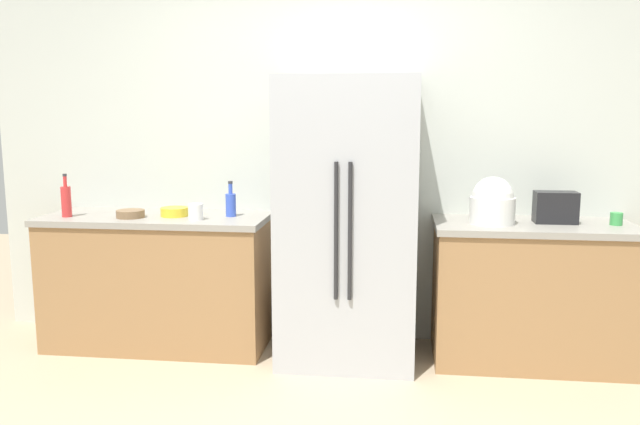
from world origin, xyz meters
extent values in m
cube|color=silver|center=(0.00, 1.69, 1.39)|extent=(4.85, 0.10, 2.79)
cube|color=#9E7247|center=(-1.16, 1.33, 0.42)|extent=(1.45, 0.59, 0.85)
cube|color=gray|center=(-1.16, 1.33, 0.87)|extent=(1.48, 0.62, 0.04)
cube|color=#9E7247|center=(1.26, 1.33, 0.42)|extent=(1.18, 0.59, 0.85)
cube|color=gray|center=(1.26, 1.33, 0.87)|extent=(1.21, 0.62, 0.04)
cube|color=#B2B5BA|center=(0.12, 1.27, 0.89)|extent=(0.85, 0.70, 1.78)
cylinder|color=#262628|center=(0.08, 0.90, 0.89)|extent=(0.02, 0.02, 0.80)
cylinder|color=#262628|center=(0.16, 0.90, 0.89)|extent=(0.02, 0.02, 0.80)
cube|color=black|center=(1.39, 1.35, 0.98)|extent=(0.25, 0.14, 0.19)
cylinder|color=white|center=(1.00, 1.28, 0.97)|extent=(0.27, 0.27, 0.16)
sphere|color=white|center=(1.00, 1.28, 1.05)|extent=(0.25, 0.25, 0.25)
cylinder|color=blue|center=(-0.66, 1.35, 0.96)|extent=(0.07, 0.07, 0.15)
cylinder|color=blue|center=(-0.66, 1.35, 1.07)|extent=(0.03, 0.03, 0.07)
cylinder|color=#333338|center=(-0.66, 1.35, 1.11)|extent=(0.03, 0.03, 0.02)
cylinder|color=red|center=(-1.72, 1.20, 0.99)|extent=(0.06, 0.06, 0.20)
cylinder|color=red|center=(-1.72, 1.20, 1.12)|extent=(0.02, 0.02, 0.07)
cylinder|color=#333338|center=(-1.72, 1.20, 1.16)|extent=(0.03, 0.03, 0.02)
cylinder|color=green|center=(1.74, 1.32, 0.93)|extent=(0.07, 0.07, 0.08)
cylinder|color=white|center=(-0.84, 1.19, 0.94)|extent=(0.09, 0.09, 0.10)
cylinder|color=yellow|center=(-1.03, 1.32, 0.92)|extent=(0.18, 0.18, 0.06)
cylinder|color=brown|center=(-1.29, 1.23, 0.91)|extent=(0.18, 0.18, 0.05)
camera|label=1|loc=(0.42, -2.66, 1.57)|focal=35.73mm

